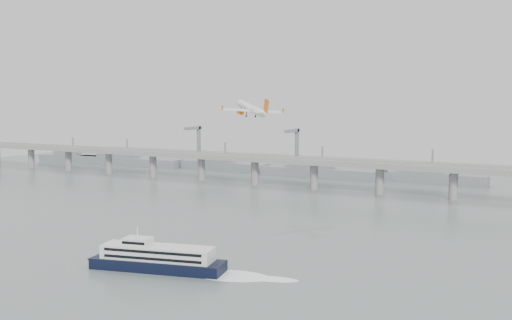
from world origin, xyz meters
The scene contains 5 objects.
ground centered at (0.00, 0.00, 0.00)m, with size 900.00×900.00×0.00m, color slate.
bridge centered at (-1.15, 200.00, 17.65)m, with size 800.00×22.00×23.90m.
distant_fleet centered at (-155.36, 265.08, 6.22)m, with size 453.00×60.90×40.00m.
ferry centered at (0.29, -25.51, 4.48)m, with size 86.42×29.90×16.50m.
airliner centered at (-22.47, 91.17, 60.97)m, with size 36.82×34.62×11.31m.
Camera 1 is at (142.75, -207.13, 65.79)m, focal length 42.00 mm.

